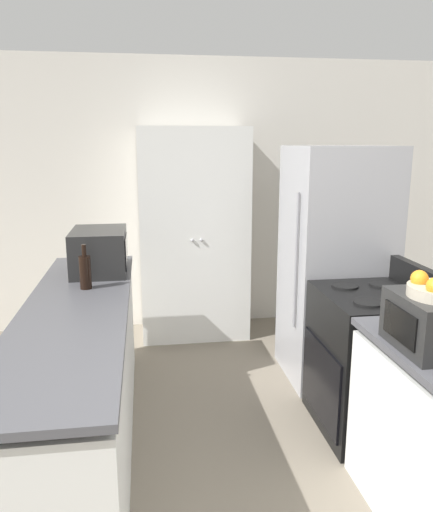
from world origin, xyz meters
name	(u,v)px	position (x,y,z in m)	size (l,w,h in m)	color
wall_back	(193,196)	(0.00, 3.48, 1.30)	(7.00, 0.06, 2.60)	silver
counter_left	(80,382)	(-0.89, 1.37, 0.44)	(0.60, 2.54, 0.90)	silver
pantry_cabinet	(193,234)	(-0.03, 3.16, 0.97)	(0.99, 0.58, 1.95)	white
stove	(371,360)	(0.91, 1.35, 0.46)	(0.66, 0.72, 1.06)	black
refrigerator	(335,265)	(0.95, 2.11, 0.90)	(0.74, 0.72, 1.79)	#A3A3A8
microwave	(100,251)	(-0.81, 2.14, 1.06)	(0.38, 0.52, 0.31)	black
wine_bottle	(85,271)	(-0.87, 1.73, 1.02)	(0.07, 0.07, 0.29)	black
toaster_oven	(433,323)	(0.78, 0.53, 1.03)	(0.32, 0.39, 0.25)	black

